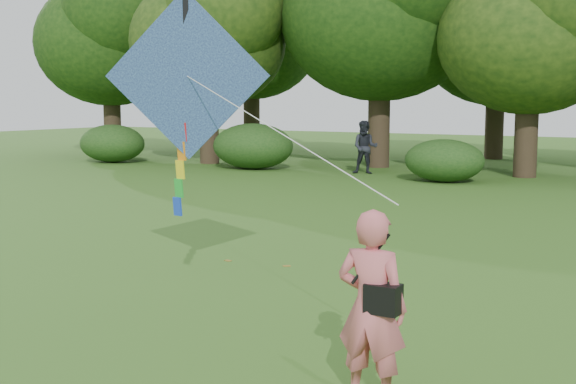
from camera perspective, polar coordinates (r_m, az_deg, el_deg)
The scene contains 6 objects.
ground at distance 7.55m, azimuth 0.75°, elevation -13.68°, with size 100.00×100.00×0.00m, color #265114.
man_kite_flyer at distance 6.49m, azimuth 6.63°, elevation -9.06°, with size 0.64×0.42×1.76m, color #D4646A.
bystander_left at distance 26.73m, azimuth 6.11°, elevation 3.53°, with size 0.95×0.74×1.96m, color #21242D.
crossbody_bag at distance 6.39m, azimuth 7.50°, elevation -8.26°, with size 0.43×0.20×0.70m.
flying_kite at distance 9.91m, azimuth -7.98°, elevation 8.78°, with size 4.94×2.62×3.06m.
shrub_band at distance 24.19m, azimuth 20.03°, elevation 2.45°, with size 39.15×3.22×1.88m.
Camera 1 is at (3.45, -6.15, 2.70)m, focal length 45.00 mm.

